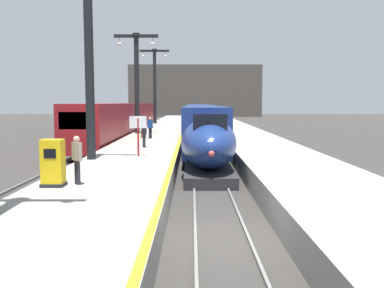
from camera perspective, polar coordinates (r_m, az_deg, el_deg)
name	(u,v)px	position (r m, az deg, el deg)	size (l,w,h in m)	color
ground_plane	(220,238)	(12.35, 3.88, -12.66)	(260.00, 260.00, 0.00)	#33302D
platform_left	(154,141)	(36.74, -5.16, 0.42)	(4.80, 110.00, 1.05)	gray
platform_right	(247,141)	(36.92, 7.47, 0.42)	(4.80, 110.00, 1.05)	gray
platform_left_safety_stripe	(180,135)	(36.56, -1.60, 1.25)	(0.20, 107.80, 0.01)	yellow
rail_main_left	(192,143)	(39.38, -0.02, 0.12)	(0.08, 110.00, 0.12)	slate
rail_main_right	(208,143)	(39.41, 2.17, 0.12)	(0.08, 110.00, 0.12)	slate
rail_secondary_left	(106,143)	(40.18, -11.64, 0.11)	(0.08, 110.00, 0.12)	slate
rail_secondary_right	(122,143)	(39.91, -9.53, 0.11)	(0.08, 110.00, 0.12)	slate
highspeed_train_main	(199,120)	(45.62, 0.91, 3.27)	(2.92, 56.66, 3.60)	navy
regional_train_adjacent	(123,119)	(44.95, -9.46, 3.38)	(2.85, 36.60, 3.80)	maroon
station_column_mid	(87,36)	(21.60, -14.11, 14.05)	(4.00, 0.68, 10.16)	black
station_column_far	(135,74)	(38.86, -7.74, 9.52)	(4.00, 0.68, 9.06)	black
station_column_distant	(154,79)	(57.30, -5.28, 8.79)	(4.00, 0.68, 10.00)	black
passenger_near_edge	(149,126)	(33.04, -5.89, 2.46)	(0.41, 0.46, 1.69)	#23232D
passenger_mid_platform	(76,156)	(14.95, -15.60, -1.61)	(0.41, 0.46, 1.69)	#23232D
passenger_far_waiting	(143,132)	(26.52, -6.73, 1.66)	(0.36, 0.52, 1.69)	#23232D
rolling_suitcase	(142,134)	(33.65, -6.81, 1.34)	(0.40, 0.22, 0.98)	brown
ticket_machine_yellow	(52,165)	(14.87, -18.61, -2.70)	(0.76, 0.62, 1.60)	yellow
departure_info_board	(137,128)	(22.30, -7.53, 2.23)	(0.90, 0.10, 2.12)	maroon
terminus_back_wall	(194,91)	(113.74, 0.27, 7.26)	(36.00, 2.00, 14.00)	#4C4742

